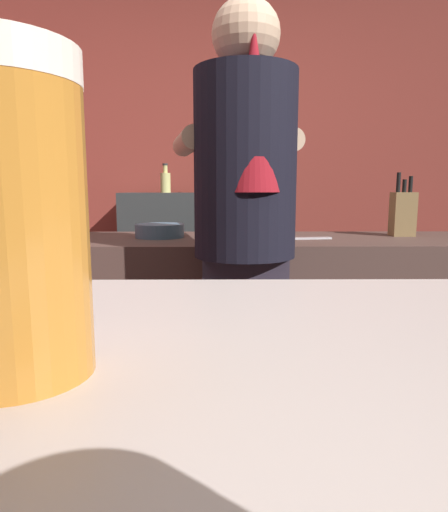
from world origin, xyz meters
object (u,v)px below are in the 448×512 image
Objects in this scene: bottle_olive_oil at (210,181)px; bottle_hot_sauce at (232,178)px; bartender at (245,228)px; knife_block at (403,213)px; chefs_knife at (304,238)px; bottle_soy at (165,181)px; mixing_bowl at (160,231)px; pint_glass_near at (10,218)px.

bottle_hot_sauce reaches higher than bottle_olive_oil.
knife_block is at bearing -65.65° from bartender.
chefs_knife is 1.18× the size of bottle_soy.
pint_glass_near is (0.17, -1.76, 0.17)m from mixing_bowl.
bottle_soy is at bearing 95.53° from pint_glass_near.
pint_glass_near is at bearing 160.61° from bartender.
bottle_hot_sauce reaches higher than pint_glass_near.
bottle_olive_oil is at bearing -5.84° from bartender.
bartender is 6.64× the size of bottle_hot_sauce.
bottle_olive_oil is (-0.91, 1.14, 0.17)m from knife_block.
bottle_hot_sauce is at bearing 95.73° from chefs_knife.
mixing_bowl is at bearing -99.55° from bottle_olive_oil.
bartender reaches higher than bottle_hot_sauce.
bottle_hot_sauce reaches higher than bottle_soy.
mixing_bowl is 1.23m from bottle_olive_oil.
bartender is 0.50m from chefs_knife.
bottle_soy is 0.32m from bottle_olive_oil.
bartender is at bearing -84.75° from bottle_olive_oil.
pint_glass_near is at bearing -113.05° from chefs_knife.
knife_block is 1.47m from bottle_olive_oil.
bartender is 11.03× the size of pint_glass_near.
chefs_knife is 1.37m from bottle_olive_oil.
bartender reaches higher than pint_glass_near.
bottle_soy reaches higher than chefs_knife.
bottle_olive_oil is 0.17m from bottle_hot_sauce.
bartender is at bearing -74.25° from bottle_soy.
chefs_knife is 1.75m from pint_glass_near.
bartender reaches higher than bottle_olive_oil.
pint_glass_near reaches higher than mixing_bowl.
bartender is at bearing -132.04° from chefs_knife.
pint_glass_near is 0.71× the size of bottle_olive_oil.
bottle_hot_sauce is at bearing 86.40° from pint_glass_near.
bottle_olive_oil is (-0.43, 1.28, 0.27)m from chefs_knife.
bottle_hot_sauce is (0.35, 1.11, 0.26)m from mixing_bowl.
mixing_bowl is at bearing -107.47° from bottle_hot_sauce.
bottle_olive_oil is (-0.15, 1.68, 0.19)m from bartender.
bartender is 5.98× the size of knife_block.
mixing_bowl is 1.08× the size of bottle_soy.
chefs_knife is 1.49m from bottle_soy.
knife_block is at bearing -54.57° from bottle_hot_sauce.
chefs_knife is (0.63, -0.08, -0.03)m from mixing_bowl.
pint_glass_near is (-0.19, -1.27, 0.11)m from bartender.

